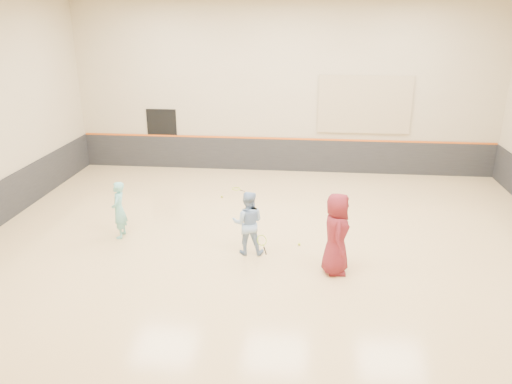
# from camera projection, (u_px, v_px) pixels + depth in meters

# --- Properties ---
(room) EXTENTS (15.04, 12.04, 6.22)m
(room) POSITION_uv_depth(u_px,v_px,m) (271.00, 210.00, 12.61)
(room) COLOR tan
(room) RESTS_ON ground
(wainscot_back) EXTENTS (14.90, 0.04, 1.20)m
(wainscot_back) POSITION_uv_depth(u_px,v_px,m) (283.00, 155.00, 18.26)
(wainscot_back) COLOR #232326
(wainscot_back) RESTS_ON floor
(accent_stripe) EXTENTS (14.90, 0.03, 0.06)m
(accent_stripe) POSITION_uv_depth(u_px,v_px,m) (284.00, 139.00, 18.04)
(accent_stripe) COLOR #D85914
(accent_stripe) RESTS_ON wall_back
(acoustic_panel) EXTENTS (3.20, 0.08, 2.00)m
(acoustic_panel) POSITION_uv_depth(u_px,v_px,m) (365.00, 105.00, 17.33)
(acoustic_panel) COLOR tan
(acoustic_panel) RESTS_ON wall_back
(doorway) EXTENTS (1.10, 0.05, 2.20)m
(doorway) POSITION_uv_depth(u_px,v_px,m) (163.00, 139.00, 18.54)
(doorway) COLOR black
(doorway) RESTS_ON floor
(girl) EXTENTS (0.40, 0.58, 1.50)m
(girl) POSITION_uv_depth(u_px,v_px,m) (119.00, 210.00, 12.81)
(girl) COLOR #6FC1BB
(girl) RESTS_ON floor
(instructor) EXTENTS (0.79, 0.63, 1.58)m
(instructor) POSITION_uv_depth(u_px,v_px,m) (248.00, 223.00, 11.92)
(instructor) COLOR #86A5CF
(instructor) RESTS_ON floor
(young_man) EXTENTS (0.64, 0.94, 1.88)m
(young_man) POSITION_uv_depth(u_px,v_px,m) (336.00, 234.00, 10.99)
(young_man) COLOR maroon
(young_man) RESTS_ON floor
(held_racket) EXTENTS (0.33, 0.33, 0.52)m
(held_racket) POSITION_uv_depth(u_px,v_px,m) (262.00, 240.00, 11.81)
(held_racket) COLOR #A6D22E
(held_racket) RESTS_ON instructor
(spare_racket) EXTENTS (0.64, 0.64, 0.07)m
(spare_racket) POSITION_uv_depth(u_px,v_px,m) (236.00, 188.00, 16.53)
(spare_racket) COLOR #B0D32E
(spare_racket) RESTS_ON floor
(ball_under_racket) EXTENTS (0.07, 0.07, 0.07)m
(ball_under_racket) POSITION_uv_depth(u_px,v_px,m) (299.00, 244.00, 12.56)
(ball_under_racket) COLOR #D8EE37
(ball_under_racket) RESTS_ON floor
(ball_in_hand) EXTENTS (0.07, 0.07, 0.07)m
(ball_in_hand) POSITION_uv_depth(u_px,v_px,m) (346.00, 225.00, 10.73)
(ball_in_hand) COLOR #BDDC33
(ball_in_hand) RESTS_ON young_man
(ball_beside_spare) EXTENTS (0.07, 0.07, 0.07)m
(ball_beside_spare) POSITION_uv_depth(u_px,v_px,m) (222.00, 197.00, 15.78)
(ball_beside_spare) COLOR #CCD230
(ball_beside_spare) RESTS_ON floor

